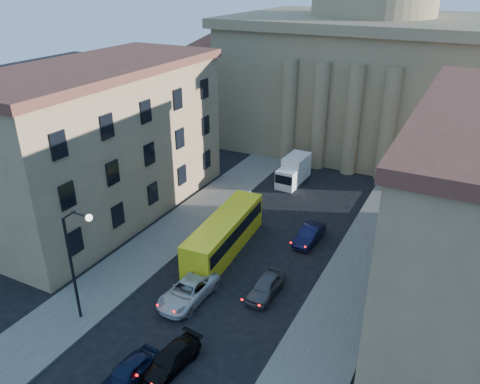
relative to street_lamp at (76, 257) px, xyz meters
The scene contains 12 objects.
sidewalk_left 11.38m from the street_lamp, 98.71° to the left, with size 5.00×60.00×0.15m, color #53504C.
sidewalk_right 19.14m from the street_lamp, 32.88° to the left, with size 5.00×60.00×0.15m, color #53504C.
church 48.43m from the street_lamp, 81.65° to the left, with size 68.02×28.76×36.60m.
building_left 17.36m from the street_lamp, 125.62° to the left, with size 11.60×26.60×14.70m.
street_lamp is the anchor object (origin of this frame).
car_left_near 8.18m from the street_lamp, 24.51° to the right, with size 1.66×4.13×1.41m, color black.
car_left_mid 8.58m from the street_lamp, 45.54° to the left, with size 2.56×5.55×1.54m, color silver.
car_right_mid 9.09m from the street_lamp, ahead, with size 1.81×4.46×1.29m, color black.
car_right_far 13.80m from the street_lamp, 40.18° to the left, with size 1.74×4.33×1.48m, color #48484C.
car_right_distant 20.54m from the street_lamp, 59.04° to the left, with size 1.54×4.41×1.45m, color black.
city_bus 13.62m from the street_lamp, 71.37° to the left, with size 3.36×11.48×3.19m.
box_truck 29.45m from the street_lamp, 81.80° to the left, with size 2.34×5.61×3.05m.
Camera 1 is at (14.42, -10.06, 22.09)m, focal length 35.00 mm.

